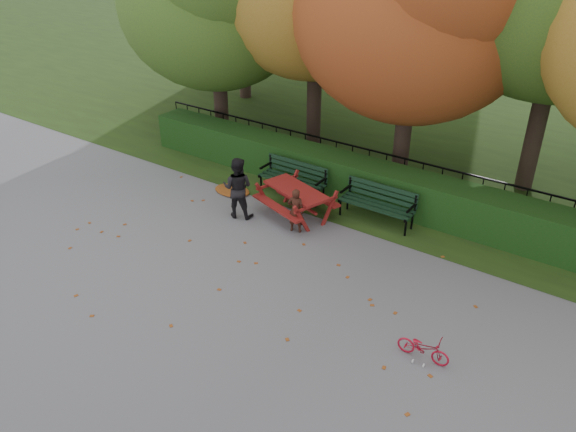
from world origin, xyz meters
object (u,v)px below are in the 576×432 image
Objects in this scene: picnic_table at (296,195)px; child at (296,210)px; bench_left at (294,176)px; bench_right at (378,201)px; bicycle at (423,348)px; adult at (238,188)px.

child reaches higher than picnic_table.
child is at bearing -54.48° from bench_left.
bicycle is (2.74, -3.75, -0.29)m from bench_right.
child is 0.71× the size of adult.
bench_right is 3.33m from adult.
adult is at bearing -127.98° from picnic_table.
bench_right is at bearing 0.00° from bench_left.
picnic_table is 2.27× the size of bicycle.
adult is at bearing 67.11° from bicycle.
bench_right is 0.89× the size of picnic_table.
bench_left is at bearing -73.27° from child.
picnic_table is (0.69, -0.92, 0.04)m from bench_left.
bench_left is 1.00× the size of bench_right.
bench_right is 1.67× the size of child.
child reaches higher than bicycle.
bench_left is 6.36m from bicycle.
bench_left is at bearing -124.81° from adult.
bench_left is at bearing 180.00° from bench_right.
picnic_table is at bearing 54.76° from bicycle.
adult is at bearing -149.18° from bench_right.
picnic_table is at bearing -151.78° from bench_right.
bicycle is at bearing -36.13° from bench_left.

